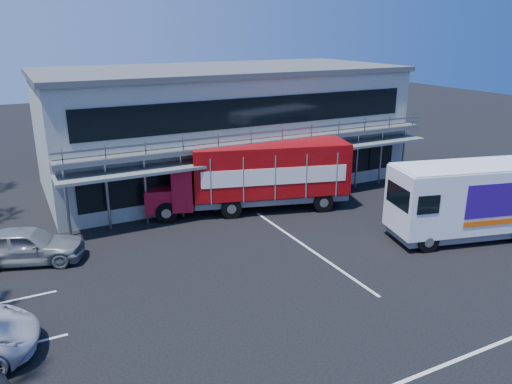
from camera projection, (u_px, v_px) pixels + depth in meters
name	position (u px, v px, depth m)	size (l,w,h in m)	color
ground	(306.00, 286.00, 19.51)	(120.00, 120.00, 0.00)	black
building	(222.00, 125.00, 32.31)	(22.40, 12.00, 7.30)	gray
red_truck	(256.00, 174.00, 27.23)	(11.29, 5.43, 3.71)	maroon
white_van	(469.00, 200.00, 23.48)	(7.79, 4.29, 3.61)	white
parked_car_e	(27.00, 245.00, 21.24)	(1.88, 4.66, 1.59)	gray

